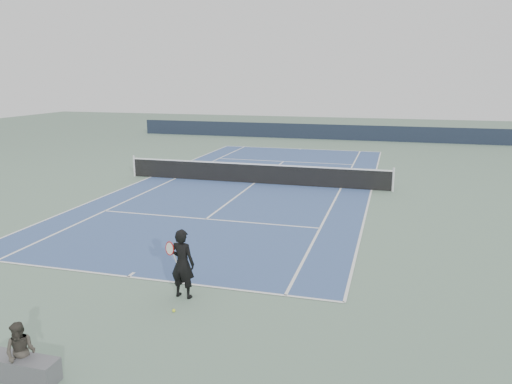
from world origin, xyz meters
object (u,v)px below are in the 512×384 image
(tennis_player, at_px, (182,263))
(spectator_bench, at_px, (22,360))
(tennis_net, at_px, (255,173))
(tennis_ball, at_px, (174,310))

(tennis_player, distance_m, spectator_bench, 3.99)
(spectator_bench, bearing_deg, tennis_net, 91.88)
(tennis_net, xyz_separation_m, spectator_bench, (0.54, -16.31, -0.14))
(tennis_net, xyz_separation_m, tennis_player, (1.83, -12.56, 0.32))
(tennis_ball, relative_size, spectator_bench, 0.05)
(tennis_ball, xyz_separation_m, spectator_bench, (-1.41, -2.97, 0.32))
(tennis_net, relative_size, tennis_ball, 177.22)
(tennis_net, distance_m, spectator_bench, 16.32)
(tennis_net, height_order, tennis_ball, tennis_net)
(tennis_net, xyz_separation_m, tennis_ball, (1.94, -13.34, -0.47))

